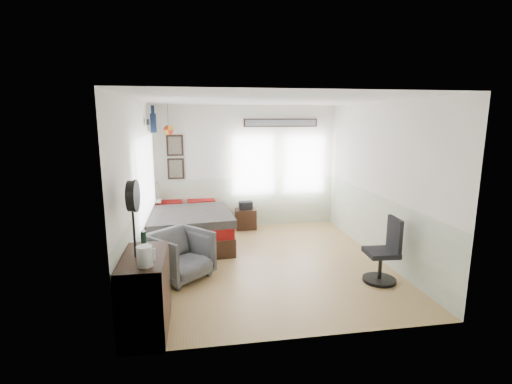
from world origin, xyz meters
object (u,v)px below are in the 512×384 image
Objects in this scene: bed at (189,227)px; nightstand at (246,219)px; dresser at (146,293)px; armchair at (180,255)px; task_chair at (384,256)px.

bed is 5.03× the size of nightstand.
dresser is 1.42m from armchair.
bed is at bearing -146.91° from nightstand.
nightstand is (1.23, 0.79, -0.11)m from bed.
bed is 2.26× the size of task_chair.
task_chair is (2.91, -2.26, 0.07)m from bed.
dresser is at bearing -113.16° from nightstand.
dresser is 4.16m from nightstand.
dresser reaches higher than nightstand.
armchair is at bearing -118.22° from nightstand.
task_chair reaches higher than dresser.
armchair is at bearing 171.75° from task_chair.
dresser is at bearing -146.46° from armchair.
bed is 1.47m from nightstand.
dresser reaches higher than armchair.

